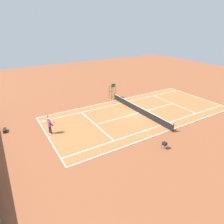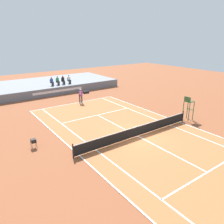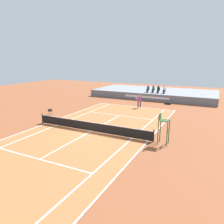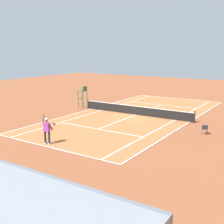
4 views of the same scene
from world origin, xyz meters
TOP-DOWN VIEW (x-y plane):
  - ground_plane at (0.00, 0.00)m, footprint 80.00×80.00m
  - court at (0.00, 0.00)m, footprint 11.08×23.88m
  - net at (0.00, 0.00)m, footprint 11.98×0.10m
  - barrier_wall at (0.00, 16.97)m, footprint 21.02×0.25m
  - bleacher_platform at (0.00, 21.89)m, footprint 21.02×9.58m
  - spectator_seated_0 at (-0.28, 18.44)m, footprint 0.44×0.60m
  - spectator_seated_1 at (0.63, 18.44)m, footprint 0.44×0.60m
  - spectator_seated_2 at (1.48, 18.44)m, footprint 0.44×0.60m
  - spectator_seated_3 at (2.46, 18.44)m, footprint 0.44×0.60m
  - tennis_player at (0.70, 11.42)m, footprint 0.75×0.73m
  - tennis_ball at (1.47, 9.60)m, footprint 0.07×0.07m
  - umpire_chair at (6.64, 0.00)m, footprint 0.77×0.77m
  - equipment_bag at (3.75, 15.60)m, footprint 0.93×0.41m
  - ball_hopper at (-7.70, 3.08)m, footprint 0.36×0.36m

SIDE VIEW (x-z plane):
  - ground_plane at x=0.00m, z-range 0.00..0.00m
  - court at x=0.00m, z-range 0.00..0.02m
  - tennis_ball at x=1.47m, z-range 0.00..0.07m
  - equipment_bag at x=3.75m, z-range 0.00..0.32m
  - net at x=0.00m, z-range -0.01..1.06m
  - ball_hopper at x=-7.70m, z-range 0.22..0.92m
  - bleacher_platform at x=0.00m, z-range 0.00..1.16m
  - barrier_wall at x=0.00m, z-range 0.00..1.16m
  - tennis_player at x=0.70m, z-range -0.05..2.04m
  - umpire_chair at x=6.64m, z-range 0.34..2.78m
  - spectator_seated_0 at x=-0.28m, z-range 1.13..2.40m
  - spectator_seated_1 at x=0.63m, z-range 1.13..2.40m
  - spectator_seated_2 at x=1.48m, z-range 1.13..2.40m
  - spectator_seated_3 at x=2.46m, z-range 1.13..2.40m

